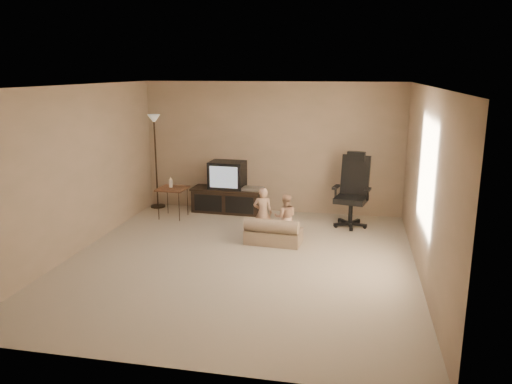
{
  "coord_description": "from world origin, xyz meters",
  "views": [
    {
      "loc": [
        1.57,
        -6.64,
        2.7
      ],
      "look_at": [
        0.12,
        0.6,
        0.9
      ],
      "focal_mm": 35.0,
      "sensor_mm": 36.0,
      "label": 1
    }
  ],
  "objects_px": {
    "office_chair": "(352,200)",
    "toddler_left": "(263,213)",
    "side_table": "(172,189)",
    "toddler_right": "(285,217)",
    "floor_lamp": "(155,140)",
    "child_sofa": "(273,233)",
    "tv_stand": "(228,191)"
  },
  "relations": [
    {
      "from": "child_sofa",
      "to": "toddler_right",
      "type": "height_order",
      "value": "toddler_right"
    },
    {
      "from": "tv_stand",
      "to": "floor_lamp",
      "type": "xyz_separation_m",
      "value": [
        -1.48,
        0.06,
        0.95
      ]
    },
    {
      "from": "office_chair",
      "to": "side_table",
      "type": "relative_size",
      "value": 1.7
    },
    {
      "from": "toddler_right",
      "to": "office_chair",
      "type": "bearing_deg",
      "value": -146.23
    },
    {
      "from": "tv_stand",
      "to": "floor_lamp",
      "type": "distance_m",
      "value": 1.76
    },
    {
      "from": "tv_stand",
      "to": "toddler_left",
      "type": "xyz_separation_m",
      "value": [
        0.96,
        -1.42,
        0.01
      ]
    },
    {
      "from": "tv_stand",
      "to": "child_sofa",
      "type": "height_order",
      "value": "tv_stand"
    },
    {
      "from": "tv_stand",
      "to": "toddler_left",
      "type": "bearing_deg",
      "value": -53.18
    },
    {
      "from": "floor_lamp",
      "to": "child_sofa",
      "type": "bearing_deg",
      "value": -32.92
    },
    {
      "from": "tv_stand",
      "to": "child_sofa",
      "type": "distance_m",
      "value": 2.05
    },
    {
      "from": "office_chair",
      "to": "side_table",
      "type": "height_order",
      "value": "office_chair"
    },
    {
      "from": "office_chair",
      "to": "side_table",
      "type": "bearing_deg",
      "value": -164.87
    },
    {
      "from": "side_table",
      "to": "toddler_left",
      "type": "relative_size",
      "value": 0.9
    },
    {
      "from": "office_chair",
      "to": "toddler_left",
      "type": "relative_size",
      "value": 1.53
    },
    {
      "from": "floor_lamp",
      "to": "toddler_right",
      "type": "relative_size",
      "value": 2.45
    },
    {
      "from": "office_chair",
      "to": "child_sofa",
      "type": "relative_size",
      "value": 1.43
    },
    {
      "from": "tv_stand",
      "to": "child_sofa",
      "type": "xyz_separation_m",
      "value": [
        1.17,
        -1.66,
        -0.24
      ]
    },
    {
      "from": "office_chair",
      "to": "toddler_left",
      "type": "bearing_deg",
      "value": -132.39
    },
    {
      "from": "side_table",
      "to": "toddler_right",
      "type": "distance_m",
      "value": 2.41
    },
    {
      "from": "tv_stand",
      "to": "floor_lamp",
      "type": "bearing_deg",
      "value": -179.48
    },
    {
      "from": "tv_stand",
      "to": "office_chair",
      "type": "xyz_separation_m",
      "value": [
        2.39,
        -0.43,
        0.06
      ]
    },
    {
      "from": "child_sofa",
      "to": "toddler_right",
      "type": "bearing_deg",
      "value": 60.74
    },
    {
      "from": "office_chair",
      "to": "toddler_right",
      "type": "xyz_separation_m",
      "value": [
        -1.05,
        -0.99,
        -0.09
      ]
    },
    {
      "from": "tv_stand",
      "to": "child_sofa",
      "type": "relative_size",
      "value": 1.55
    },
    {
      "from": "toddler_right",
      "to": "floor_lamp",
      "type": "bearing_deg",
      "value": -37.09
    },
    {
      "from": "side_table",
      "to": "toddler_right",
      "type": "bearing_deg",
      "value": -20.73
    },
    {
      "from": "side_table",
      "to": "toddler_left",
      "type": "bearing_deg",
      "value": -24.56
    },
    {
      "from": "toddler_left",
      "to": "toddler_right",
      "type": "relative_size",
      "value": 1.13
    },
    {
      "from": "office_chair",
      "to": "toddler_right",
      "type": "bearing_deg",
      "value": -124.05
    },
    {
      "from": "side_table",
      "to": "child_sofa",
      "type": "distance_m",
      "value": 2.39
    },
    {
      "from": "tv_stand",
      "to": "side_table",
      "type": "height_order",
      "value": "tv_stand"
    },
    {
      "from": "office_chair",
      "to": "child_sofa",
      "type": "xyz_separation_m",
      "value": [
        -1.21,
        -1.23,
        -0.3
      ]
    }
  ]
}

